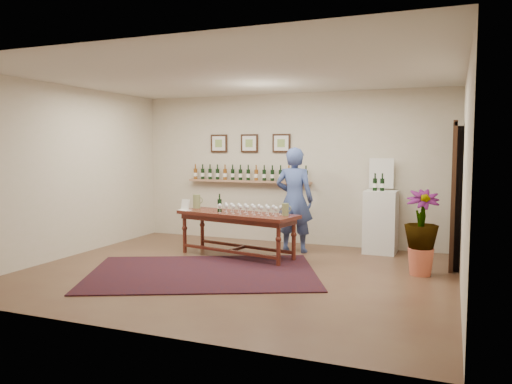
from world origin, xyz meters
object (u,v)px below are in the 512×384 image
at_px(display_pedestal, 381,222).
at_px(person, 294,200).
at_px(tasting_table, 237,219).
at_px(potted_plant, 421,232).

xyz_separation_m(display_pedestal, person, (-1.40, -0.47, 0.37)).
bearing_deg(person, display_pedestal, -162.30).
bearing_deg(display_pedestal, tasting_table, -150.88).
bearing_deg(tasting_table, person, 55.82).
bearing_deg(potted_plant, tasting_table, 177.12).
distance_m(tasting_table, person, 1.09).
xyz_separation_m(tasting_table, display_pedestal, (2.15, 1.20, -0.09)).
bearing_deg(potted_plant, display_pedestal, 118.74).
relative_size(potted_plant, person, 0.58).
relative_size(display_pedestal, potted_plant, 1.02).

